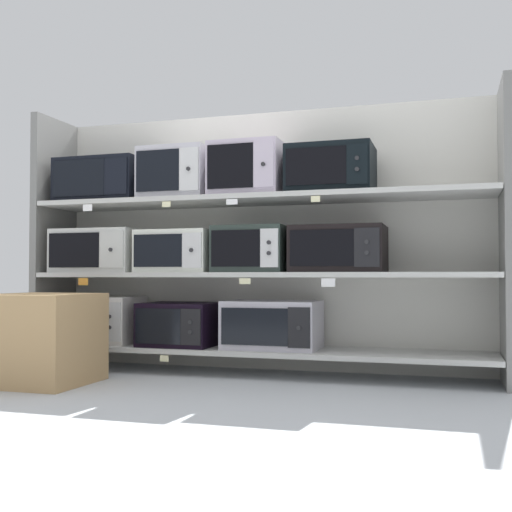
{
  "coord_description": "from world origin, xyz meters",
  "views": [
    {
      "loc": [
        1.14,
        -3.73,
        0.6
      ],
      "look_at": [
        0.0,
        0.0,
        0.72
      ],
      "focal_mm": 44.88,
      "sensor_mm": 36.0,
      "label": 1
    }
  ],
  "objects_px": {
    "microwave_7": "(103,181)",
    "microwave_9": "(249,171)",
    "microwave_3": "(102,251)",
    "microwave_10": "(331,170)",
    "shipping_carton": "(43,339)",
    "microwave_4": "(180,252)",
    "microwave_1": "(181,324)",
    "microwave_2": "(272,325)",
    "microwave_6": "(339,249)",
    "microwave_0": "(99,319)",
    "microwave_5": "(254,250)",
    "microwave_8": "(178,175)"
  },
  "relations": [
    {
      "from": "microwave_0",
      "to": "microwave_6",
      "type": "relative_size",
      "value": 0.98
    },
    {
      "from": "microwave_6",
      "to": "microwave_3",
      "type": "bearing_deg",
      "value": -180.0
    },
    {
      "from": "microwave_0",
      "to": "shipping_carton",
      "type": "xyz_separation_m",
      "value": [
        0.04,
        -0.66,
        -0.06
      ]
    },
    {
      "from": "microwave_1",
      "to": "microwave_2",
      "type": "xyz_separation_m",
      "value": [
        0.6,
        0.0,
        0.01
      ]
    },
    {
      "from": "microwave_10",
      "to": "shipping_carton",
      "type": "xyz_separation_m",
      "value": [
        -1.51,
        -0.66,
        -0.97
      ]
    },
    {
      "from": "microwave_1",
      "to": "microwave_3",
      "type": "bearing_deg",
      "value": 179.99
    },
    {
      "from": "microwave_8",
      "to": "microwave_9",
      "type": "height_order",
      "value": "microwave_9"
    },
    {
      "from": "microwave_6",
      "to": "microwave_9",
      "type": "relative_size",
      "value": 1.24
    },
    {
      "from": "microwave_6",
      "to": "shipping_carton",
      "type": "relative_size",
      "value": 1.02
    },
    {
      "from": "microwave_0",
      "to": "microwave_8",
      "type": "bearing_deg",
      "value": 0.01
    },
    {
      "from": "microwave_5",
      "to": "microwave_7",
      "type": "distance_m",
      "value": 1.14
    },
    {
      "from": "microwave_1",
      "to": "microwave_8",
      "type": "xyz_separation_m",
      "value": [
        -0.02,
        0.0,
        0.95
      ]
    },
    {
      "from": "microwave_8",
      "to": "microwave_4",
      "type": "bearing_deg",
      "value": 0.47
    },
    {
      "from": "microwave_0",
      "to": "microwave_9",
      "type": "bearing_deg",
      "value": -0.0
    },
    {
      "from": "microwave_3",
      "to": "microwave_7",
      "type": "height_order",
      "value": "microwave_7"
    },
    {
      "from": "microwave_1",
      "to": "microwave_7",
      "type": "distance_m",
      "value": 1.09
    },
    {
      "from": "microwave_2",
      "to": "shipping_carton",
      "type": "distance_m",
      "value": 1.32
    },
    {
      "from": "microwave_4",
      "to": "microwave_8",
      "type": "relative_size",
      "value": 1.08
    },
    {
      "from": "microwave_0",
      "to": "microwave_5",
      "type": "xyz_separation_m",
      "value": [
        1.07,
        0.0,
        0.45
      ]
    },
    {
      "from": "microwave_1",
      "to": "microwave_9",
      "type": "relative_size",
      "value": 1.04
    },
    {
      "from": "microwave_5",
      "to": "microwave_1",
      "type": "bearing_deg",
      "value": -179.99
    },
    {
      "from": "microwave_0",
      "to": "microwave_8",
      "type": "height_order",
      "value": "microwave_8"
    },
    {
      "from": "microwave_4",
      "to": "microwave_7",
      "type": "height_order",
      "value": "microwave_7"
    },
    {
      "from": "microwave_0",
      "to": "microwave_5",
      "type": "height_order",
      "value": "microwave_5"
    },
    {
      "from": "microwave_10",
      "to": "microwave_4",
      "type": "bearing_deg",
      "value": 180.0
    },
    {
      "from": "microwave_4",
      "to": "microwave_7",
      "type": "relative_size",
      "value": 0.83
    },
    {
      "from": "microwave_3",
      "to": "microwave_4",
      "type": "xyz_separation_m",
      "value": [
        0.56,
        0.0,
        -0.01
      ]
    },
    {
      "from": "microwave_1",
      "to": "microwave_8",
      "type": "distance_m",
      "value": 0.95
    },
    {
      "from": "microwave_0",
      "to": "microwave_2",
      "type": "xyz_separation_m",
      "value": [
        1.18,
        0.0,
        -0.01
      ]
    },
    {
      "from": "microwave_5",
      "to": "microwave_6",
      "type": "relative_size",
      "value": 0.81
    },
    {
      "from": "microwave_4",
      "to": "microwave_8",
      "type": "distance_m",
      "value": 0.49
    },
    {
      "from": "microwave_0",
      "to": "microwave_7",
      "type": "distance_m",
      "value": 0.91
    },
    {
      "from": "microwave_3",
      "to": "microwave_4",
      "type": "distance_m",
      "value": 0.56
    },
    {
      "from": "microwave_0",
      "to": "microwave_7",
      "type": "xyz_separation_m",
      "value": [
        0.02,
        -0.0,
        0.91
      ]
    },
    {
      "from": "shipping_carton",
      "to": "microwave_0",
      "type": "bearing_deg",
      "value": 93.45
    },
    {
      "from": "microwave_7",
      "to": "microwave_8",
      "type": "height_order",
      "value": "microwave_8"
    },
    {
      "from": "microwave_3",
      "to": "microwave_1",
      "type": "bearing_deg",
      "value": -0.01
    },
    {
      "from": "shipping_carton",
      "to": "microwave_10",
      "type": "bearing_deg",
      "value": 23.68
    },
    {
      "from": "microwave_3",
      "to": "microwave_5",
      "type": "bearing_deg",
      "value": -0.0
    },
    {
      "from": "microwave_0",
      "to": "microwave_7",
      "type": "height_order",
      "value": "microwave_7"
    },
    {
      "from": "microwave_3",
      "to": "microwave_10",
      "type": "bearing_deg",
      "value": 0.0
    },
    {
      "from": "microwave_2",
      "to": "shipping_carton",
      "type": "xyz_separation_m",
      "value": [
        -1.14,
        -0.66,
        -0.06
      ]
    },
    {
      "from": "microwave_7",
      "to": "microwave_10",
      "type": "height_order",
      "value": "microwave_7"
    },
    {
      "from": "microwave_4",
      "to": "microwave_6",
      "type": "distance_m",
      "value": 1.02
    },
    {
      "from": "microwave_9",
      "to": "microwave_1",
      "type": "bearing_deg",
      "value": -180.0
    },
    {
      "from": "microwave_7",
      "to": "microwave_9",
      "type": "xyz_separation_m",
      "value": [
        1.02,
        0.0,
        0.02
      ]
    },
    {
      "from": "microwave_2",
      "to": "microwave_8",
      "type": "distance_m",
      "value": 1.13
    },
    {
      "from": "microwave_6",
      "to": "microwave_9",
      "type": "height_order",
      "value": "microwave_9"
    },
    {
      "from": "microwave_1",
      "to": "microwave_4",
      "type": "xyz_separation_m",
      "value": [
        -0.01,
        0.0,
        0.46
      ]
    },
    {
      "from": "microwave_0",
      "to": "microwave_5",
      "type": "bearing_deg",
      "value": 0.0
    }
  ]
}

